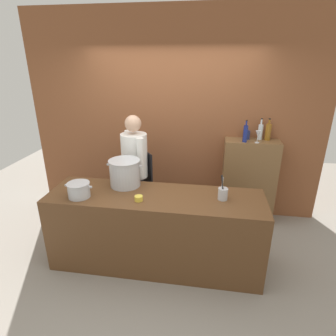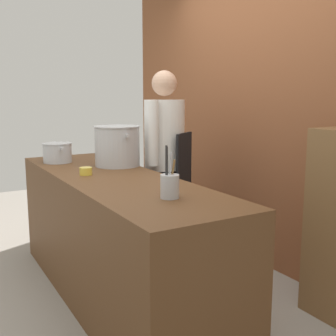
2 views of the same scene
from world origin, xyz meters
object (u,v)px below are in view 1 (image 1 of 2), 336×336
object	(u,v)px
chef	(135,167)
stockpot_large	(125,173)
wine_bottle_amber	(268,132)
butter_jar	(139,198)
stockpot_small	(79,190)
utensil_crock	(223,193)
spice_tin_navy	(247,135)
wine_glass_wide	(258,134)
wine_bottle_cobalt	(245,133)
wine_bottle_clear	(260,132)

from	to	relation	value
chef	stockpot_large	world-z (taller)	chef
chef	wine_bottle_amber	xyz separation A→B (m)	(1.76, 0.61, 0.40)
chef	butter_jar	size ratio (longest dim) A/B	18.63
butter_jar	wine_bottle_amber	xyz separation A→B (m)	(1.51, 1.40, 0.44)
stockpot_large	stockpot_small	xyz separation A→B (m)	(-0.41, -0.37, -0.08)
utensil_crock	spice_tin_navy	world-z (taller)	spice_tin_navy
butter_jar	spice_tin_navy	xyz separation A→B (m)	(1.22, 1.41, 0.38)
stockpot_small	wine_glass_wide	distance (m)	2.40
stockpot_small	wine_glass_wide	size ratio (longest dim) A/B	1.83
spice_tin_navy	chef	bearing A→B (deg)	-157.15
wine_bottle_amber	wine_glass_wide	size ratio (longest dim) A/B	1.81
wine_bottle_amber	wine_bottle_cobalt	distance (m)	0.35
wine_bottle_clear	utensil_crock	bearing A→B (deg)	-112.74
chef	spice_tin_navy	bearing A→B (deg)	-103.22
stockpot_large	wine_bottle_cobalt	distance (m)	1.72
wine_bottle_cobalt	spice_tin_navy	world-z (taller)	wine_bottle_cobalt
wine_bottle_clear	wine_bottle_amber	xyz separation A→B (m)	(0.10, -0.02, 0.01)
wine_bottle_clear	wine_glass_wide	world-z (taller)	wine_bottle_clear
wine_bottle_clear	wine_bottle_cobalt	xyz separation A→B (m)	(-0.22, -0.17, 0.01)
stockpot_small	utensil_crock	size ratio (longest dim) A/B	1.07
utensil_crock	wine_bottle_amber	distance (m)	1.43
wine_bottle_clear	wine_bottle_cobalt	bearing A→B (deg)	-142.76
chef	wine_bottle_cobalt	world-z (taller)	chef
stockpot_large	spice_tin_navy	xyz separation A→B (m)	(1.48, 1.06, 0.25)
utensil_crock	wine_bottle_amber	xyz separation A→B (m)	(0.62, 1.23, 0.40)
utensil_crock	chef	bearing A→B (deg)	151.38
stockpot_large	stockpot_small	size ratio (longest dim) A/B	1.38
stockpot_small	wine_glass_wide	xyz separation A→B (m)	(2.01, 1.25, 0.38)
stockpot_small	wine_bottle_clear	distance (m)	2.54
wine_bottle_clear	spice_tin_navy	world-z (taller)	wine_bottle_clear
wine_glass_wide	wine_bottle_clear	bearing A→B (deg)	72.24
butter_jar	wine_bottle_clear	size ratio (longest dim) A/B	0.30
chef	wine_bottle_cobalt	xyz separation A→B (m)	(1.43, 0.46, 0.40)
utensil_crock	stockpot_large	bearing A→B (deg)	170.79
wine_bottle_clear	wine_glass_wide	bearing A→B (deg)	-107.76
chef	utensil_crock	size ratio (longest dim) A/B	5.73
chef	wine_bottle_amber	bearing A→B (deg)	-106.98
utensil_crock	wine_glass_wide	size ratio (longest dim) A/B	1.72
wine_bottle_amber	stockpot_small	bearing A→B (deg)	-147.02
butter_jar	wine_bottle_cobalt	bearing A→B (deg)	46.43
utensil_crock	wine_bottle_cobalt	distance (m)	1.19
wine_bottle_cobalt	stockpot_large	bearing A→B (deg)	-148.20
stockpot_small	wine_bottle_amber	world-z (taller)	wine_bottle_amber
utensil_crock	wine_bottle_cobalt	bearing A→B (deg)	74.41
utensil_crock	wine_glass_wide	world-z (taller)	wine_glass_wide
wine_bottle_amber	spice_tin_navy	size ratio (longest dim) A/B	2.49
utensil_crock	wine_bottle_clear	size ratio (longest dim) A/B	0.97
stockpot_large	wine_bottle_cobalt	world-z (taller)	wine_bottle_cobalt
wine_bottle_amber	wine_bottle_cobalt	xyz separation A→B (m)	(-0.32, -0.15, 0.00)
chef	spice_tin_navy	distance (m)	1.64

